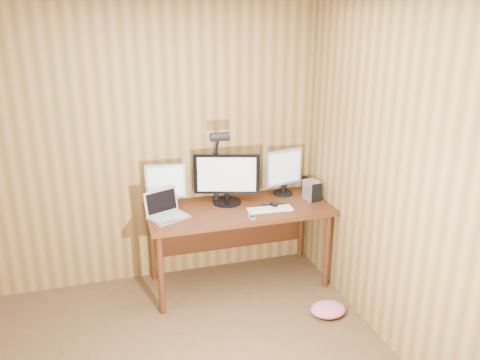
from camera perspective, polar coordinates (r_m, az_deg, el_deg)
name	(u,v)px	position (r m, az deg, el deg)	size (l,w,h in m)	color
room_shell	(147,253)	(2.29, -11.27, -8.67)	(4.00, 4.00, 4.00)	brown
desk	(236,217)	(4.23, -0.47, -4.53)	(1.60, 0.70, 0.75)	#4C230F
monitor_center	(227,178)	(4.14, -1.62, 0.25)	(0.57, 0.26, 0.46)	black
monitor_left	(166,185)	(4.10, -9.04, -0.58)	(0.35, 0.16, 0.39)	black
monitor_right	(284,171)	(4.38, 5.34, 1.13)	(0.38, 0.18, 0.43)	black
laptop	(165,211)	(3.95, -9.08, -3.71)	(0.38, 0.34, 0.22)	silver
keyboard	(270,209)	(4.07, 3.66, -3.56)	(0.40, 0.14, 0.02)	white
mousepad	(274,207)	(4.14, 4.14, -3.30)	(0.21, 0.17, 0.00)	black
mouse	(274,205)	(4.13, 4.15, -3.03)	(0.07, 0.11, 0.04)	black
hard_drive	(312,190)	(4.33, 8.78, -1.25)	(0.13, 0.17, 0.18)	silver
phone	(252,217)	(3.91, 1.48, -4.54)	(0.05, 0.09, 0.01)	silver
speaker	(304,183)	(4.60, 7.87, -0.35)	(0.05, 0.05, 0.13)	black
desk_lamp	(218,156)	(4.06, -2.71, 2.89)	(0.16, 0.23, 0.71)	black
fabric_pile	(328,310)	(4.06, 10.69, -15.25)	(0.30, 0.24, 0.09)	#D4667A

